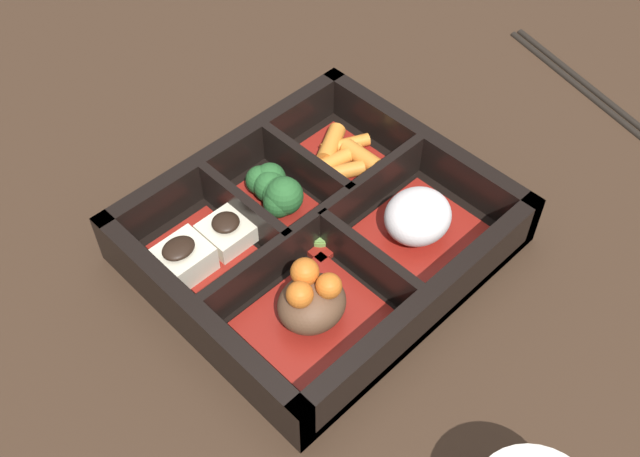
# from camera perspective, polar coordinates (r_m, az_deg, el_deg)

# --- Properties ---
(ground_plane) EXTENTS (3.00, 3.00, 0.00)m
(ground_plane) POSITION_cam_1_polar(r_m,az_deg,el_deg) (0.61, 0.00, -1.53)
(ground_plane) COLOR #382619
(bento_base) EXTENTS (0.26, 0.23, 0.01)m
(bento_base) POSITION_cam_1_polar(r_m,az_deg,el_deg) (0.60, 0.00, -1.23)
(bento_base) COLOR black
(bento_base) RESTS_ON ground_plane
(bento_rim) EXTENTS (0.26, 0.23, 0.05)m
(bento_rim) POSITION_cam_1_polar(r_m,az_deg,el_deg) (0.59, -0.14, 0.04)
(bento_rim) COLOR black
(bento_rim) RESTS_ON ground_plane
(bowl_rice) EXTENTS (0.10, 0.08, 0.04)m
(bowl_rice) POSITION_cam_1_polar(r_m,az_deg,el_deg) (0.59, 7.41, 0.57)
(bowl_rice) COLOR maroon
(bowl_rice) RESTS_ON bento_base
(bowl_stew) EXTENTS (0.10, 0.08, 0.05)m
(bowl_stew) POSITION_cam_1_polar(r_m,az_deg,el_deg) (0.54, -0.65, -5.81)
(bowl_stew) COLOR maroon
(bowl_stew) RESTS_ON bento_base
(bowl_carrots) EXTENTS (0.07, 0.08, 0.02)m
(bowl_carrots) POSITION_cam_1_polar(r_m,az_deg,el_deg) (0.65, 1.80, 5.46)
(bowl_carrots) COLOR maroon
(bowl_carrots) RESTS_ON bento_base
(bowl_greens) EXTENTS (0.05, 0.08, 0.04)m
(bowl_greens) POSITION_cam_1_polar(r_m,az_deg,el_deg) (0.61, -3.45, 2.76)
(bowl_greens) COLOR maroon
(bowl_greens) RESTS_ON bento_base
(bowl_tofu) EXTENTS (0.08, 0.08, 0.04)m
(bowl_tofu) POSITION_cam_1_polar(r_m,az_deg,el_deg) (0.58, -8.98, -1.65)
(bowl_tofu) COLOR maroon
(bowl_tofu) RESTS_ON bento_base
(bowl_pickles) EXTENTS (0.04, 0.04, 0.01)m
(bowl_pickles) POSITION_cam_1_polar(r_m,az_deg,el_deg) (0.60, 0.28, -0.50)
(bowl_pickles) COLOR maroon
(bowl_pickles) RESTS_ON bento_base
(chopsticks) EXTENTS (0.08, 0.23, 0.01)m
(chopsticks) POSITION_cam_1_polar(r_m,az_deg,el_deg) (0.79, 20.20, 9.70)
(chopsticks) COLOR black
(chopsticks) RESTS_ON ground_plane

